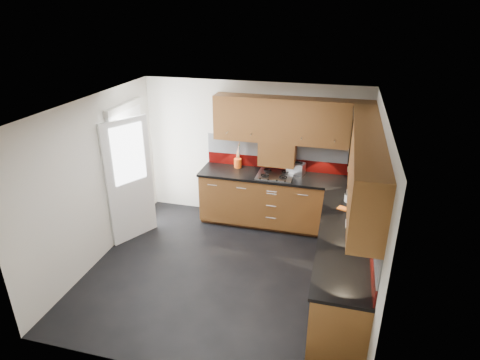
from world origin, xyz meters
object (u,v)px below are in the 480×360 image
(utensil_pot, at_px, (238,162))
(toaster, at_px, (296,168))
(gas_hob, at_px, (275,175))
(food_processor, at_px, (352,192))

(utensil_pot, xyz_separation_m, toaster, (1.00, -0.03, -0.00))
(utensil_pot, height_order, toaster, utensil_pot)
(gas_hob, distance_m, toaster, 0.37)
(gas_hob, xyz_separation_m, toaster, (0.32, 0.17, 0.08))
(toaster, bearing_deg, gas_hob, -151.84)
(toaster, xyz_separation_m, food_processor, (0.90, -0.82, 0.05))
(gas_hob, bearing_deg, toaster, 28.16)
(food_processor, bearing_deg, utensil_pot, 155.86)
(utensil_pot, relative_size, food_processor, 1.40)
(gas_hob, bearing_deg, utensil_pot, 163.52)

